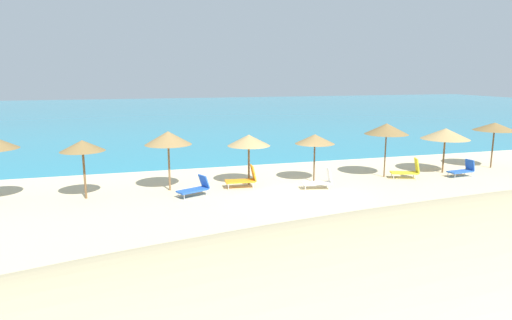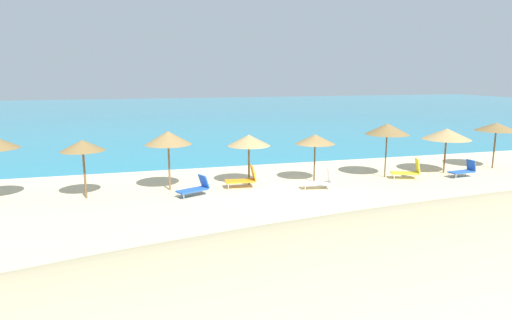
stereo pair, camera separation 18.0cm
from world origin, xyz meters
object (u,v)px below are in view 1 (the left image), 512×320
at_px(lounge_chair_0, 408,170).
at_px(lounge_chair_4, 320,181).
at_px(beach_umbrella_3, 249,140).
at_px(beach_umbrella_6, 445,134).
at_px(beach_umbrella_2, 168,138).
at_px(beach_umbrella_7, 495,127).
at_px(beach_umbrella_5, 387,129).
at_px(beach_umbrella_4, 315,139).
at_px(beach_umbrella_1, 82,146).
at_px(lounge_chair_1, 463,170).
at_px(lounge_chair_3, 196,188).
at_px(lounge_chair_2, 244,179).

xyz_separation_m(lounge_chair_0, lounge_chair_4, (-5.39, -0.73, -0.02)).
distance_m(beach_umbrella_3, beach_umbrella_6, 11.19).
bearing_deg(lounge_chair_4, lounge_chair_0, -71.00).
height_order(beach_umbrella_2, beach_umbrella_7, beach_umbrella_2).
height_order(beach_umbrella_5, beach_umbrella_7, beach_umbrella_5).
relative_size(beach_umbrella_2, lounge_chair_4, 1.92).
relative_size(beach_umbrella_4, lounge_chair_4, 1.66).
bearing_deg(beach_umbrella_5, beach_umbrella_6, 0.29).
xyz_separation_m(beach_umbrella_7, lounge_chair_4, (-11.76, -1.73, -2.03)).
xyz_separation_m(beach_umbrella_1, beach_umbrella_2, (3.73, 0.39, 0.14)).
height_order(beach_umbrella_2, lounge_chair_1, beach_umbrella_2).
distance_m(beach_umbrella_5, lounge_chair_3, 10.60).
height_order(beach_umbrella_4, lounge_chair_4, beach_umbrella_4).
bearing_deg(lounge_chair_2, beach_umbrella_1, 94.26).
bearing_deg(beach_umbrella_3, lounge_chair_4, -30.19).
bearing_deg(beach_umbrella_6, beach_umbrella_3, 178.01).
bearing_deg(lounge_chair_1, lounge_chair_0, 76.28).
xyz_separation_m(beach_umbrella_3, lounge_chair_2, (-0.38, -0.49, -1.80)).
relative_size(lounge_chair_1, lounge_chair_3, 0.94).
bearing_deg(beach_umbrella_6, beach_umbrella_5, -179.71).
height_order(beach_umbrella_1, lounge_chair_3, beach_umbrella_1).
distance_m(lounge_chair_0, lounge_chair_3, 11.35).
bearing_deg(lounge_chair_4, beach_umbrella_5, -61.17).
bearing_deg(beach_umbrella_6, lounge_chair_2, -179.50).
bearing_deg(lounge_chair_0, beach_umbrella_6, -56.17).
bearing_deg(beach_umbrella_4, beach_umbrella_3, 174.32).
bearing_deg(lounge_chair_0, beach_umbrella_1, 107.70).
distance_m(beach_umbrella_4, lounge_chair_3, 6.60).
bearing_deg(beach_umbrella_6, lounge_chair_4, -170.20).
distance_m(lounge_chair_1, lounge_chair_3, 14.46).
height_order(beach_umbrella_3, beach_umbrella_4, beach_umbrella_3).
xyz_separation_m(beach_umbrella_6, lounge_chair_3, (-14.07, -0.94, -1.83)).
bearing_deg(lounge_chair_0, lounge_chair_1, -78.00).
bearing_deg(beach_umbrella_2, lounge_chair_3, -52.00).
bearing_deg(lounge_chair_1, beach_umbrella_5, 69.56).
bearing_deg(beach_umbrella_4, beach_umbrella_2, 177.46).
xyz_separation_m(beach_umbrella_6, lounge_chair_1, (0.39, -1.11, -1.83)).
xyz_separation_m(beach_umbrella_7, lounge_chair_0, (-6.36, -1.00, -2.01)).
distance_m(beach_umbrella_4, lounge_chair_2, 4.15).
relative_size(beach_umbrella_1, lounge_chair_4, 1.78).
height_order(beach_umbrella_3, beach_umbrella_5, beach_umbrella_5).
height_order(beach_umbrella_4, lounge_chair_3, beach_umbrella_4).
bearing_deg(beach_umbrella_2, lounge_chair_0, -4.83).
relative_size(beach_umbrella_3, beach_umbrella_4, 1.03).
distance_m(beach_umbrella_1, lounge_chair_3, 5.24).
xyz_separation_m(beach_umbrella_3, lounge_chair_1, (11.58, -1.50, -1.87)).
xyz_separation_m(beach_umbrella_7, lounge_chair_3, (-17.71, -1.27, -2.07)).
relative_size(beach_umbrella_5, lounge_chair_4, 1.96).
xyz_separation_m(beach_umbrella_6, lounge_chair_2, (-11.57, -0.10, -1.76)).
distance_m(beach_umbrella_6, lounge_chair_2, 11.70).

